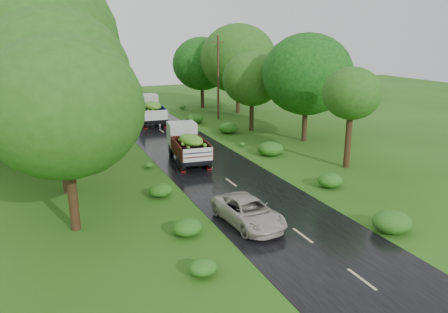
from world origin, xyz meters
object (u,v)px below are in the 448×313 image
car (248,212)px  utility_pole (218,77)px  truck_near (187,142)px  truck_far (150,109)px

car → utility_pole: utility_pole is taller
truck_near → utility_pole: 16.18m
truck_near → truck_far: truck_far is taller
truck_far → utility_pole: bearing=-2.0°
truck_near → car: 11.51m
truck_far → car: truck_far is taller
truck_far → truck_near: bearing=-89.0°
car → utility_pole: 26.91m
car → utility_pole: bearing=65.8°
utility_pole → truck_near: bearing=-140.1°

